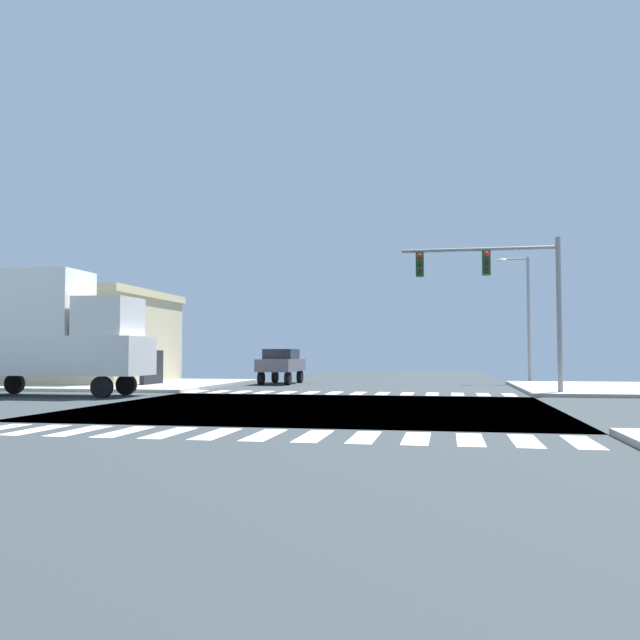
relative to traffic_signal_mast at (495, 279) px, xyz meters
The scene contains 9 objects.
ground 10.42m from the traffic_signal_mast, 128.12° to the right, with size 90.00×90.00×0.05m.
sidewalk_corner_nw 19.86m from the traffic_signal_mast, 166.07° to the left, with size 12.00×12.00×0.14m.
crosswalk_near 16.48m from the traffic_signal_mast, 112.33° to the right, with size 13.50×2.00×0.01m.
crosswalk_far 7.57m from the traffic_signal_mast, behind, with size 13.50×2.00×0.01m.
traffic_signal_mast is the anchor object (origin of this frame).
street_lamp 11.31m from the traffic_signal_mast, 78.34° to the left, with size 1.78×0.32×7.00m.
bank_building 25.52m from the traffic_signal_mast, 164.71° to the left, with size 15.48×8.82×5.07m.
box_truck_nearside_1 17.58m from the traffic_signal_mast, 167.28° to the right, with size 7.20×2.40×4.85m.
sedan_trailing_3 13.85m from the traffic_signal_mast, 143.39° to the left, with size 1.80×4.30×1.88m.
Camera 1 is at (3.83, -20.37, 1.61)m, focal length 37.95 mm.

